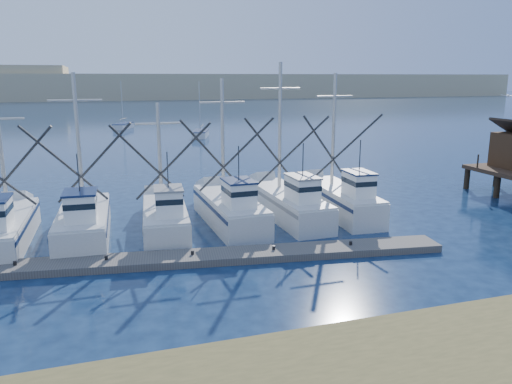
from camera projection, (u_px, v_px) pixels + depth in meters
ground at (343, 294)px, 20.42m from camera, size 500.00×500.00×0.00m
floating_dock at (172, 259)px, 23.84m from camera, size 27.10×5.32×0.36m
dune_ridge at (117, 86)px, 214.41m from camera, size 360.00×60.00×10.00m
trawler_fleet at (170, 215)px, 28.60m from camera, size 26.05×9.19×9.61m
sailboat_near at (201, 134)px, 74.13m from camera, size 3.56×6.00×8.10m
sailboat_far at (123, 126)px, 85.87m from camera, size 3.81×5.79×8.10m
flying_gull at (508, 96)px, 33.04m from camera, size 1.15×0.21×0.21m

